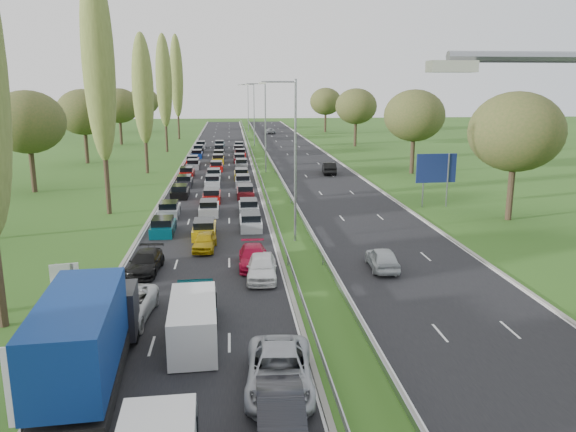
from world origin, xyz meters
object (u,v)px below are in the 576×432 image
white_van_rear (194,321)px  direction_sign (436,171)px  info_sign (65,277)px  blue_lorry (86,338)px  near_car_3 (145,262)px  near_car_2 (124,307)px

white_van_rear → direction_sign: 35.16m
info_sign → white_van_rear: bearing=-39.7°
white_van_rear → blue_lorry: bearing=-141.2°
near_car_3 → white_van_rear: size_ratio=0.86×
near_car_3 → direction_sign: 30.65m
near_car_3 → direction_sign: bearing=38.7°
near_car_2 → info_sign: 4.97m
white_van_rear → direction_sign: bearing=49.8°
near_car_2 → near_car_3: (-0.06, 7.61, -0.11)m
near_car_3 → blue_lorry: size_ratio=0.48×
blue_lorry → direction_sign: 40.13m
direction_sign → info_sign: bearing=-143.1°
near_car_2 → white_van_rear: (3.60, -2.82, 0.30)m
near_car_2 → direction_sign: bearing=49.7°
near_car_3 → blue_lorry: blue_lorry is taller
near_car_2 → near_car_3: bearing=95.4°
near_car_2 → blue_lorry: blue_lorry is taller
near_car_2 → white_van_rear: size_ratio=1.05×
near_car_2 → info_sign: (-3.71, 3.25, 0.59)m
near_car_3 → white_van_rear: white_van_rear is taller
blue_lorry → white_van_rear: blue_lorry is taller
info_sign → blue_lorry: bearing=-69.8°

